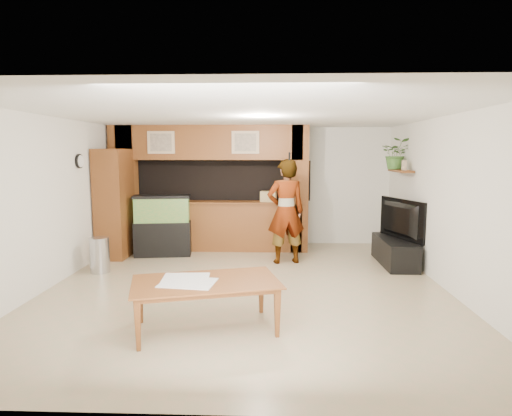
{
  "coord_description": "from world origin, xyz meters",
  "views": [
    {
      "loc": [
        0.38,
        -6.35,
        2.05
      ],
      "look_at": [
        0.12,
        0.6,
        1.14
      ],
      "focal_mm": 30.0,
      "sensor_mm": 36.0,
      "label": 1
    }
  ],
  "objects_px": {
    "aquarium": "(163,226)",
    "television": "(396,219)",
    "pantry_cabinet": "(115,203)",
    "dining_table": "(206,306)",
    "person": "(286,212)"
  },
  "relations": [
    {
      "from": "aquarium",
      "to": "television",
      "type": "relative_size",
      "value": 0.95
    },
    {
      "from": "television",
      "to": "aquarium",
      "type": "bearing_deg",
      "value": 64.66
    },
    {
      "from": "pantry_cabinet",
      "to": "dining_table",
      "type": "height_order",
      "value": "pantry_cabinet"
    },
    {
      "from": "aquarium",
      "to": "dining_table",
      "type": "bearing_deg",
      "value": -75.96
    },
    {
      "from": "person",
      "to": "pantry_cabinet",
      "type": "bearing_deg",
      "value": -19.31
    },
    {
      "from": "dining_table",
      "to": "television",
      "type": "bearing_deg",
      "value": 30.65
    },
    {
      "from": "aquarium",
      "to": "television",
      "type": "bearing_deg",
      "value": -14.06
    },
    {
      "from": "pantry_cabinet",
      "to": "aquarium",
      "type": "xyz_separation_m",
      "value": [
        0.91,
        0.1,
        -0.46
      ]
    },
    {
      "from": "aquarium",
      "to": "pantry_cabinet",
      "type": "bearing_deg",
      "value": 178.76
    },
    {
      "from": "television",
      "to": "dining_table",
      "type": "relative_size",
      "value": 0.77
    },
    {
      "from": "pantry_cabinet",
      "to": "television",
      "type": "distance_m",
      "value": 5.37
    },
    {
      "from": "television",
      "to": "dining_table",
      "type": "bearing_deg",
      "value": 116.92
    },
    {
      "from": "person",
      "to": "aquarium",
      "type": "bearing_deg",
      "value": -23.96
    },
    {
      "from": "aquarium",
      "to": "dining_table",
      "type": "distance_m",
      "value": 3.88
    },
    {
      "from": "aquarium",
      "to": "television",
      "type": "xyz_separation_m",
      "value": [
        4.44,
        -0.51,
        0.25
      ]
    }
  ]
}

